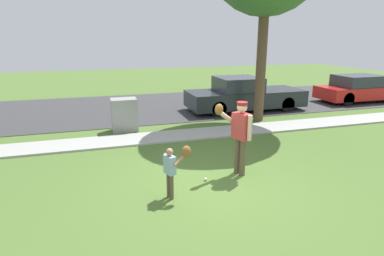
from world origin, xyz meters
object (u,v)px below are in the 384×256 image
at_px(person_adult, 239,130).
at_px(parked_pickup_dark, 244,95).
at_px(parked_hatchback_red, 357,89).
at_px(utility_cabinet, 124,115).
at_px(baseball, 206,179).
at_px(person_child, 174,165).

bearing_deg(person_adult, parked_pickup_dark, -136.94).
bearing_deg(parked_hatchback_red, utility_cabinet, -170.75).
distance_m(utility_cabinet, parked_pickup_dark, 5.72).
distance_m(person_adult, baseball, 1.38).
height_order(person_child, utility_cabinet, utility_cabinet).
distance_m(baseball, parked_pickup_dark, 7.70).
bearing_deg(baseball, person_adult, 8.54).
xyz_separation_m(person_child, parked_hatchback_red, (11.33, 7.21, -0.06)).
bearing_deg(utility_cabinet, person_adult, -64.06).
relative_size(person_adult, parked_pickup_dark, 0.34).
bearing_deg(person_child, baseball, 12.51).
bearing_deg(parked_pickup_dark, parked_hatchback_red, 1.13).
xyz_separation_m(person_adult, parked_pickup_dark, (3.20, 6.38, -0.43)).
height_order(baseball, parked_hatchback_red, parked_hatchback_red).
height_order(person_adult, parked_hatchback_red, person_adult).
distance_m(person_adult, utility_cabinet, 5.12).
bearing_deg(person_adult, utility_cabinet, -84.33).
xyz_separation_m(person_child, parked_pickup_dark, (4.96, 7.08, -0.04)).
relative_size(person_child, parked_hatchback_red, 0.28).
distance_m(parked_pickup_dark, parked_hatchback_red, 6.38).
height_order(person_child, parked_pickup_dark, parked_pickup_dark).
height_order(person_adult, person_child, person_adult).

